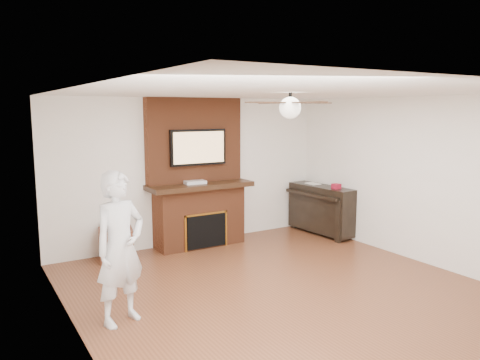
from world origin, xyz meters
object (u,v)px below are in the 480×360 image
fireplace (198,187)px  piano (321,208)px  side_table (116,243)px  person (120,248)px

fireplace → piano: fireplace is taller
fireplace → side_table: 1.62m
fireplace → person: (-2.02, -2.26, -0.16)m
fireplace → side_table: bearing=-177.3°
person → side_table: bearing=55.0°
fireplace → side_table: size_ratio=4.21×
side_table → piano: size_ratio=0.42×
person → side_table: (0.58, 2.19, -0.57)m
side_table → person: bearing=-92.3°
side_table → fireplace: bearing=15.2°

